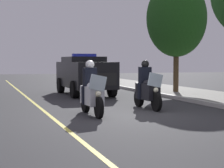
# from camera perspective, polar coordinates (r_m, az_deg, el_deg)

# --- Properties ---
(ground_plane) EXTENTS (80.00, 80.00, 0.00)m
(ground_plane) POSITION_cam_1_polar(r_m,az_deg,el_deg) (12.28, 2.07, -4.56)
(ground_plane) COLOR #333335
(lane_stripe_center) EXTENTS (48.00, 0.12, 0.01)m
(lane_stripe_center) POSITION_cam_1_polar(r_m,az_deg,el_deg) (11.69, -8.45, -4.98)
(lane_stripe_center) COLOR #E0D14C
(lane_stripe_center) RESTS_ON ground
(police_motorcycle_lead_left) EXTENTS (2.14, 0.56, 1.72)m
(police_motorcycle_lead_left) POSITION_cam_1_polar(r_m,az_deg,el_deg) (12.27, -2.97, -1.29)
(police_motorcycle_lead_left) COLOR black
(police_motorcycle_lead_left) RESTS_ON ground
(police_motorcycle_lead_right) EXTENTS (2.14, 0.56, 1.72)m
(police_motorcycle_lead_right) POSITION_cam_1_polar(r_m,az_deg,el_deg) (13.92, 5.10, -0.75)
(police_motorcycle_lead_right) COLOR black
(police_motorcycle_lead_right) RESTS_ON ground
(police_suv) EXTENTS (4.93, 2.13, 2.05)m
(police_suv) POSITION_cam_1_polar(r_m,az_deg,el_deg) (19.67, -3.97, 1.53)
(police_suv) COLOR black
(police_suv) RESTS_ON ground
(tree_far_back) EXTENTS (3.09, 3.09, 5.78)m
(tree_far_back) POSITION_cam_1_polar(r_m,az_deg,el_deg) (20.75, 9.30, 9.35)
(tree_far_back) COLOR #4C3823
(tree_far_back) RESTS_ON sidewalk_strip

